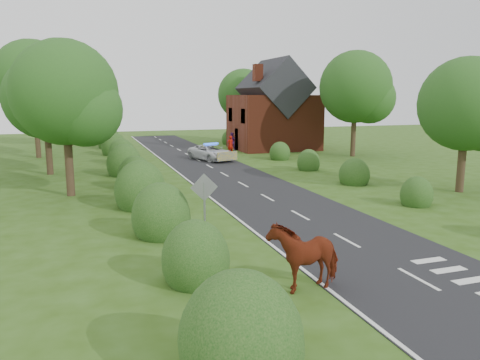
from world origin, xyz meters
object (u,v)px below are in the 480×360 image
object	(u,v)px
cow	(304,259)
pedestrian_purple	(232,142)
police_van	(211,153)
pedestrian_red	(230,145)
road_sign	(204,196)

from	to	relation	value
cow	pedestrian_purple	bearing A→B (deg)	157.54
police_van	pedestrian_red	size ratio (longest dim) A/B	2.99
pedestrian_red	road_sign	bearing A→B (deg)	57.62
police_van	cow	bearing A→B (deg)	-117.38
road_sign	pedestrian_purple	distance (m)	29.42
pedestrian_purple	cow	bearing A→B (deg)	84.99
road_sign	pedestrian_purple	size ratio (longest dim) A/B	1.40
cow	police_van	world-z (taller)	cow
road_sign	pedestrian_red	xyz separation A→B (m)	(8.89, 24.98, -0.78)
pedestrian_red	police_van	bearing A→B (deg)	38.56
police_van	pedestrian_red	distance (m)	4.50
pedestrian_purple	police_van	bearing A→B (deg)	67.69
cow	road_sign	bearing A→B (deg)	-171.91
police_van	pedestrian_red	world-z (taller)	pedestrian_red
pedestrian_red	pedestrian_purple	bearing A→B (deg)	-123.04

